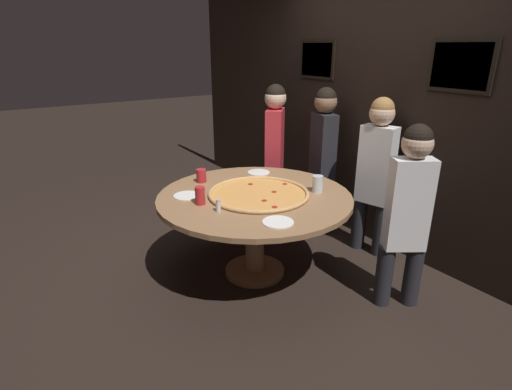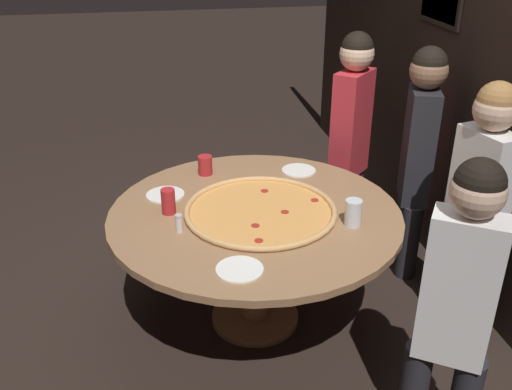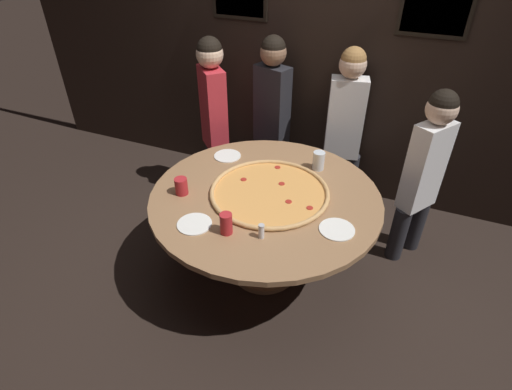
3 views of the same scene
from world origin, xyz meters
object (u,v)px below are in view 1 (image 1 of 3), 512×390
at_px(giant_pizza, 259,193).
at_px(drink_cup_far_left, 201,176).
at_px(white_plate_right_side, 187,196).
at_px(diner_centre_back, 275,146).
at_px(drink_cup_by_shaker, 318,184).
at_px(white_plate_beside_cup, 259,172).
at_px(dining_table, 255,209).
at_px(drink_cup_front_edge, 200,196).
at_px(diner_side_left, 376,168).
at_px(white_plate_near_front, 278,222).
at_px(condiment_shaker, 218,206).
at_px(diner_far_left, 323,152).
at_px(diner_side_right, 408,209).

xyz_separation_m(giant_pizza, drink_cup_far_left, (-0.56, -0.24, 0.05)).
bearing_deg(white_plate_right_side, diner_centre_back, 112.65).
bearing_deg(white_plate_right_side, drink_cup_by_shaker, 60.52).
height_order(giant_pizza, drink_cup_by_shaker, drink_cup_by_shaker).
relative_size(white_plate_beside_cup, diner_centre_back, 0.14).
distance_m(dining_table, white_plate_beside_cup, 0.62).
height_order(giant_pizza, white_plate_right_side, giant_pizza).
bearing_deg(drink_cup_by_shaker, drink_cup_front_edge, -108.56).
bearing_deg(diner_side_left, giant_pizza, 62.82).
height_order(drink_cup_front_edge, diner_side_left, diner_side_left).
bearing_deg(drink_cup_by_shaker, white_plate_near_front, -64.99).
distance_m(drink_cup_far_left, white_plate_right_side, 0.37).
distance_m(giant_pizza, diner_centre_back, 1.19).
bearing_deg(drink_cup_far_left, condiment_shaker, -17.22).
relative_size(drink_cup_by_shaker, diner_far_left, 0.09).
distance_m(condiment_shaker, diner_side_right, 1.37).
bearing_deg(dining_table, white_plate_beside_cup, 141.91).
bearing_deg(white_plate_right_side, dining_table, 58.32).
relative_size(diner_far_left, diner_centre_back, 0.99).
height_order(white_plate_right_side, diner_side_left, diner_side_left).
bearing_deg(drink_cup_far_left, giant_pizza, 22.81).
height_order(white_plate_right_side, white_plate_near_front, same).
xyz_separation_m(drink_cup_front_edge, white_plate_near_front, (0.62, 0.29, -0.07)).
bearing_deg(diner_side_left, white_plate_near_front, 87.11).
xyz_separation_m(white_plate_beside_cup, white_plate_right_side, (0.18, -0.85, 0.00)).
bearing_deg(drink_cup_front_edge, diner_side_left, 77.52).
relative_size(dining_table, diner_far_left, 1.06).
xyz_separation_m(drink_cup_front_edge, diner_centre_back, (-0.77, 1.30, 0.05)).
bearing_deg(dining_table, giant_pizza, 51.26).
distance_m(giant_pizza, white_plate_right_side, 0.59).
relative_size(drink_cup_front_edge, white_plate_beside_cup, 0.66).
height_order(drink_cup_front_edge, diner_far_left, diner_far_left).
xyz_separation_m(drink_cup_front_edge, diner_far_left, (-0.31, 1.59, 0.05)).
bearing_deg(giant_pizza, diner_centre_back, 136.58).
relative_size(white_plate_right_side, diner_far_left, 0.15).
height_order(drink_cup_far_left, white_plate_right_side, drink_cup_far_left).
distance_m(drink_cup_front_edge, diner_side_left, 1.65).
height_order(giant_pizza, white_plate_near_front, giant_pizza).
xyz_separation_m(diner_far_left, diner_side_left, (0.67, 0.03, -0.02)).
bearing_deg(diner_centre_back, white_plate_near_front, -171.31).
bearing_deg(diner_side_right, condiment_shaker, -4.37).
relative_size(diner_far_left, diner_side_right, 1.07).
height_order(diner_side_right, diner_centre_back, diner_centre_back).
bearing_deg(white_plate_right_side, diner_side_left, 70.43).
distance_m(dining_table, white_plate_right_side, 0.57).
xyz_separation_m(white_plate_near_front, diner_side_left, (-0.26, 1.33, 0.10)).
relative_size(white_plate_beside_cup, white_plate_near_front, 0.97).
bearing_deg(condiment_shaker, drink_cup_front_edge, -169.10).
bearing_deg(white_plate_right_side, drink_cup_far_left, 133.57).
bearing_deg(drink_cup_by_shaker, condiment_shaker, -96.47).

